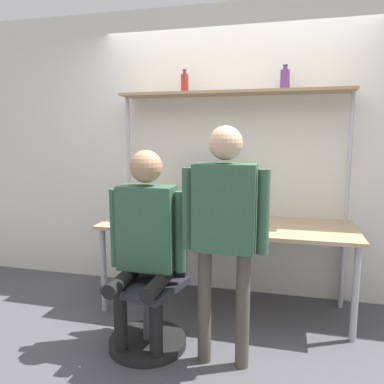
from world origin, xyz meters
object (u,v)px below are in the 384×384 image
object	(u,v)px
laptop	(164,217)
office_chair	(150,306)
monitor	(213,190)
bottle_purple	(285,79)
cell_phone	(198,226)
person_seated	(145,234)
bottle_red	(185,83)
person_standing	(225,218)

from	to	relation	value
laptop	office_chair	size ratio (longest dim) A/B	0.37
monitor	bottle_purple	distance (m)	1.15
monitor	office_chair	world-z (taller)	monitor
monitor	bottle_purple	size ratio (longest dim) A/B	2.59
laptop	bottle_purple	world-z (taller)	bottle_purple
laptop	cell_phone	world-z (taller)	laptop
monitor	laptop	distance (m)	0.56
monitor	bottle_purple	bearing A→B (deg)	0.45
person_seated	bottle_red	bearing A→B (deg)	89.32
monitor	person_standing	xyz separation A→B (m)	(0.28, -1.07, -0.02)
laptop	person_seated	bearing A→B (deg)	-83.73
monitor	bottle_red	size ratio (longest dim) A/B	2.62
cell_phone	person_seated	world-z (taller)	person_seated
bottle_red	person_seated	bearing A→B (deg)	-90.68
bottle_purple	cell_phone	bearing A→B (deg)	-149.23
cell_phone	person_standing	size ratio (longest dim) A/B	0.10
person_seated	person_standing	size ratio (longest dim) A/B	0.90
person_seated	bottle_red	size ratio (longest dim) A/B	6.94
monitor	cell_phone	distance (m)	0.46
laptop	bottle_red	bearing A→B (deg)	79.05
cell_phone	office_chair	xyz separation A→B (m)	(-0.22, -0.56, -0.48)
person_standing	bottle_red	size ratio (longest dim) A/B	7.71
office_chair	laptop	bearing A→B (deg)	97.72
laptop	bottle_purple	distance (m)	1.56
laptop	bottle_red	world-z (taller)	bottle_red
person_standing	laptop	bearing A→B (deg)	133.32
monitor	office_chair	distance (m)	1.23
cell_phone	laptop	bearing A→B (deg)	-178.53
person_standing	bottle_purple	distance (m)	1.49
office_chair	bottle_purple	distance (m)	2.14
monitor	bottle_purple	world-z (taller)	bottle_purple
monitor	person_seated	world-z (taller)	person_seated
cell_phone	bottle_purple	size ratio (longest dim) A/B	0.73
person_seated	person_standing	distance (m)	0.59
monitor	bottle_purple	xyz separation A→B (m)	(0.61, 0.00, 0.97)
person_seated	person_standing	bearing A→B (deg)	-6.78
laptop	bottle_red	distance (m)	1.23
cell_phone	person_seated	distance (m)	0.65
monitor	office_chair	xyz separation A→B (m)	(-0.27, -0.95, -0.72)
bottle_red	laptop	bearing A→B (deg)	-100.95
person_standing	office_chair	bearing A→B (deg)	168.54
bottle_purple	bottle_red	world-z (taller)	bottle_purple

